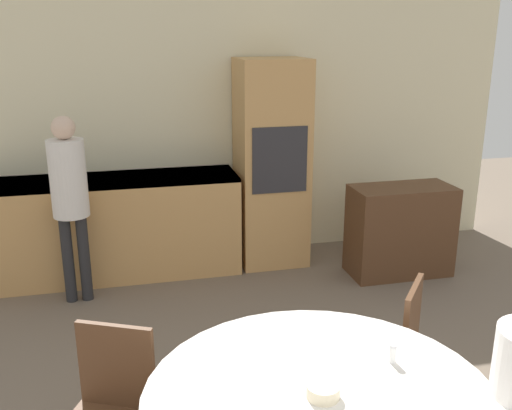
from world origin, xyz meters
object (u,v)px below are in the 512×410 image
sideboard (400,230)px  person_standing (69,189)px  chair_far_left (110,408)px  chair_far_right (392,345)px  oven_unit (271,164)px  bowl_centre (323,391)px

sideboard → person_standing: person_standing is taller
chair_far_left → chair_far_right: size_ratio=1.00×
sideboard → chair_far_left: chair_far_left is taller
oven_unit → chair_far_right: bearing=-89.4°
oven_unit → sideboard: bearing=-28.7°
person_standing → oven_unit: bearing=15.3°
sideboard → chair_far_left: 3.35m
oven_unit → bowl_centre: size_ratio=14.42×
chair_far_right → bowl_centre: chair_far_right is taller
person_standing → chair_far_right: bearing=-48.2°
sideboard → bowl_centre: 3.20m
chair_far_left → sideboard: bearing=65.3°
bowl_centre → chair_far_right: bearing=46.9°
oven_unit → person_standing: oven_unit is taller
oven_unit → bowl_centre: oven_unit is taller
sideboard → bowl_centre: bearing=-123.0°
sideboard → chair_far_right: (-1.05, -1.94, 0.08)m
sideboard → chair_far_right: 2.20m
chair_far_right → sideboard: bearing=-169.5°
person_standing → chair_far_left: bearing=-82.6°
chair_far_left → bowl_centre: chair_far_left is taller
chair_far_right → person_standing: 2.78m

